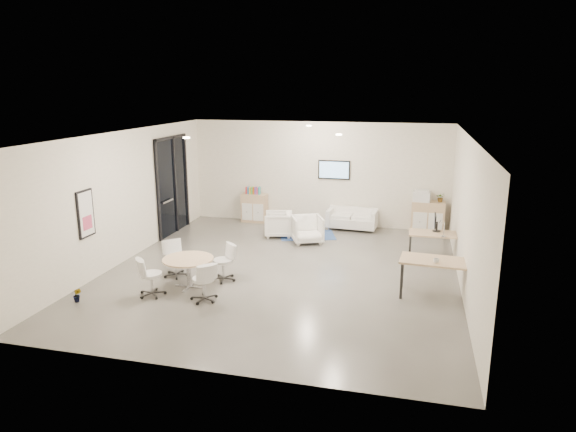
{
  "coord_description": "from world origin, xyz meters",
  "views": [
    {
      "loc": [
        2.88,
        -11.01,
        4.21
      ],
      "look_at": [
        0.05,
        0.4,
        1.25
      ],
      "focal_mm": 32.0,
      "sensor_mm": 36.0,
      "label": 1
    }
  ],
  "objects_px": {
    "loveseat": "(352,220)",
    "armchair_right": "(307,228)",
    "sideboard_right": "(428,217)",
    "desk_rear": "(436,236)",
    "armchair_left": "(278,223)",
    "round_table": "(188,262)",
    "desk_front": "(437,264)",
    "sideboard_left": "(255,208)"
  },
  "relations": [
    {
      "from": "armchair_right",
      "to": "loveseat",
      "type": "bearing_deg",
      "value": 34.94
    },
    {
      "from": "sideboard_right",
      "to": "round_table",
      "type": "distance_m",
      "value": 7.6
    },
    {
      "from": "desk_rear",
      "to": "round_table",
      "type": "xyz_separation_m",
      "value": [
        -5.22,
        -3.18,
        -0.05
      ]
    },
    {
      "from": "sideboard_left",
      "to": "sideboard_right",
      "type": "xyz_separation_m",
      "value": [
        5.37,
        -0.02,
        0.02
      ]
    },
    {
      "from": "armchair_right",
      "to": "desk_rear",
      "type": "height_order",
      "value": "armchair_right"
    },
    {
      "from": "round_table",
      "to": "desk_front",
      "type": "bearing_deg",
      "value": 8.87
    },
    {
      "from": "sideboard_right",
      "to": "armchair_left",
      "type": "relative_size",
      "value": 1.21
    },
    {
      "from": "sideboard_left",
      "to": "armchair_right",
      "type": "xyz_separation_m",
      "value": [
        2.11,
        -1.83,
        -0.04
      ]
    },
    {
      "from": "armchair_right",
      "to": "round_table",
      "type": "xyz_separation_m",
      "value": [
        -1.8,
        -3.87,
        0.16
      ]
    },
    {
      "from": "sideboard_right",
      "to": "armchair_left",
      "type": "bearing_deg",
      "value": -161.75
    },
    {
      "from": "armchair_left",
      "to": "armchair_right",
      "type": "relative_size",
      "value": 0.95
    },
    {
      "from": "armchair_left",
      "to": "desk_front",
      "type": "bearing_deg",
      "value": 38.34
    },
    {
      "from": "armchair_right",
      "to": "desk_front",
      "type": "xyz_separation_m",
      "value": [
        3.36,
        -3.06,
        0.29
      ]
    },
    {
      "from": "desk_rear",
      "to": "desk_front",
      "type": "relative_size",
      "value": 0.87
    },
    {
      "from": "armchair_left",
      "to": "armchair_right",
      "type": "height_order",
      "value": "armchair_right"
    },
    {
      "from": "sideboard_left",
      "to": "desk_front",
      "type": "xyz_separation_m",
      "value": [
        5.48,
        -4.89,
        0.25
      ]
    },
    {
      "from": "sideboard_left",
      "to": "armchair_left",
      "type": "height_order",
      "value": "sideboard_left"
    },
    {
      "from": "sideboard_left",
      "to": "loveseat",
      "type": "bearing_deg",
      "value": -2.49
    },
    {
      "from": "sideboard_left",
      "to": "desk_front",
      "type": "height_order",
      "value": "sideboard_left"
    },
    {
      "from": "loveseat",
      "to": "round_table",
      "type": "bearing_deg",
      "value": -112.99
    },
    {
      "from": "desk_rear",
      "to": "round_table",
      "type": "height_order",
      "value": "desk_rear"
    },
    {
      "from": "armchair_right",
      "to": "round_table",
      "type": "height_order",
      "value": "armchair_right"
    },
    {
      "from": "desk_front",
      "to": "sideboard_left",
      "type": "bearing_deg",
      "value": 142.84
    },
    {
      "from": "sideboard_right",
      "to": "armchair_left",
      "type": "distance_m",
      "value": 4.43
    },
    {
      "from": "loveseat",
      "to": "desk_rear",
      "type": "xyz_separation_m",
      "value": [
        2.38,
        -2.38,
        0.33
      ]
    },
    {
      "from": "armchair_right",
      "to": "desk_rear",
      "type": "bearing_deg",
      "value": -34.68
    },
    {
      "from": "round_table",
      "to": "sideboard_left",
      "type": "bearing_deg",
      "value": 93.2
    },
    {
      "from": "armchair_right",
      "to": "desk_front",
      "type": "height_order",
      "value": "armchair_right"
    },
    {
      "from": "sideboard_right",
      "to": "round_table",
      "type": "height_order",
      "value": "sideboard_right"
    },
    {
      "from": "desk_front",
      "to": "round_table",
      "type": "xyz_separation_m",
      "value": [
        -5.16,
        -0.81,
        -0.13
      ]
    },
    {
      "from": "sideboard_right",
      "to": "loveseat",
      "type": "bearing_deg",
      "value": -176.98
    },
    {
      "from": "armchair_left",
      "to": "round_table",
      "type": "distance_m",
      "value": 4.37
    },
    {
      "from": "loveseat",
      "to": "armchair_right",
      "type": "height_order",
      "value": "armchair_right"
    },
    {
      "from": "sideboard_left",
      "to": "armchair_right",
      "type": "bearing_deg",
      "value": -40.89
    },
    {
      "from": "sideboard_right",
      "to": "desk_rear",
      "type": "xyz_separation_m",
      "value": [
        0.17,
        -2.49,
        0.15
      ]
    },
    {
      "from": "armchair_left",
      "to": "round_table",
      "type": "relative_size",
      "value": 0.72
    },
    {
      "from": "sideboard_right",
      "to": "armchair_left",
      "type": "xyz_separation_m",
      "value": [
        -4.2,
        -1.39,
        -0.08
      ]
    },
    {
      "from": "loveseat",
      "to": "desk_rear",
      "type": "height_order",
      "value": "desk_rear"
    },
    {
      "from": "desk_front",
      "to": "loveseat",
      "type": "bearing_deg",
      "value": 120.61
    },
    {
      "from": "sideboard_right",
      "to": "loveseat",
      "type": "xyz_separation_m",
      "value": [
        -2.21,
        -0.12,
        -0.17
      ]
    },
    {
      "from": "armchair_left",
      "to": "round_table",
      "type": "height_order",
      "value": "armchair_left"
    },
    {
      "from": "armchair_left",
      "to": "sideboard_right",
      "type": "bearing_deg",
      "value": 95.52
    }
  ]
}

